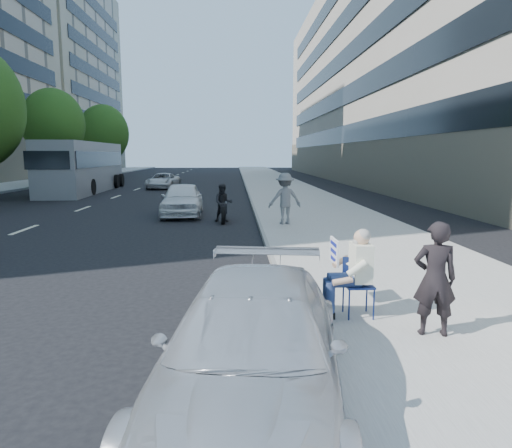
{
  "coord_description": "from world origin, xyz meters",
  "views": [
    {
      "loc": [
        0.59,
        -7.49,
        2.52
      ],
      "look_at": [
        1.08,
        2.96,
        0.92
      ],
      "focal_mm": 32.0,
      "sensor_mm": 36.0,
      "label": 1
    }
  ],
  "objects": [
    {
      "name": "jogger",
      "position": [
        2.3,
        7.94,
        1.02
      ],
      "size": [
        1.21,
        0.8,
        1.75
      ],
      "primitive_type": "imported",
      "rotation": [
        0.0,
        0.0,
        3.29
      ],
      "color": "slate",
      "rests_on": "near_sidewalk"
    },
    {
      "name": "far_bldg_north",
      "position": [
        -30.0,
        62.0,
        14.0
      ],
      "size": [
        22.0,
        28.0,
        28.0
      ],
      "primitive_type": "cube",
      "color": "#C8B396",
      "rests_on": "ground"
    },
    {
      "name": "near_sidewalk",
      "position": [
        4.0,
        20.0,
        0.07
      ],
      "size": [
        5.0,
        120.0,
        0.15
      ],
      "primitive_type": "cube",
      "color": "gray",
      "rests_on": "ground"
    },
    {
      "name": "tree_far_d",
      "position": [
        -13.7,
        30.0,
        4.89
      ],
      "size": [
        4.8,
        4.8,
        7.65
      ],
      "color": "#382616",
      "rests_on": "ground"
    },
    {
      "name": "motorcycle",
      "position": [
        0.16,
        9.56,
        0.64
      ],
      "size": [
        0.71,
        2.04,
        1.42
      ],
      "rotation": [
        0.0,
        0.0,
        0.04
      ],
      "color": "black",
      "rests_on": "ground"
    },
    {
      "name": "ground",
      "position": [
        0.0,
        0.0,
        0.0
      ],
      "size": [
        160.0,
        160.0,
        0.0
      ],
      "primitive_type": "plane",
      "color": "black",
      "rests_on": "ground"
    },
    {
      "name": "near_building",
      "position": [
        17.0,
        32.0,
        10.0
      ],
      "size": [
        14.0,
        70.0,
        20.0
      ],
      "primitive_type": "cube",
      "color": "gray",
      "rests_on": "ground"
    },
    {
      "name": "bus",
      "position": [
        -9.56,
        23.92,
        1.64
      ],
      "size": [
        2.97,
        12.13,
        3.3
      ],
      "rotation": [
        0.0,
        0.0,
        0.03
      ],
      "color": "slate",
      "rests_on": "ground"
    },
    {
      "name": "seated_protester",
      "position": [
        2.29,
        -1.06,
        0.87
      ],
      "size": [
        0.83,
        1.12,
        1.31
      ],
      "color": "navy",
      "rests_on": "near_sidewalk"
    },
    {
      "name": "tree_far_e",
      "position": [
        -13.7,
        44.0,
        4.78
      ],
      "size": [
        5.4,
        5.4,
        7.89
      ],
      "color": "#382616",
      "rests_on": "ground"
    },
    {
      "name": "parked_sedan",
      "position": [
        0.76,
        -3.22,
        0.63
      ],
      "size": [
        2.34,
        4.53,
        1.26
      ],
      "primitive_type": "imported",
      "rotation": [
        0.0,
        0.0,
        -0.14
      ],
      "color": "silver",
      "rests_on": "ground"
    },
    {
      "name": "white_sedan_near",
      "position": [
        -1.58,
        11.41,
        0.68
      ],
      "size": [
        1.78,
        4.08,
        1.37
      ],
      "primitive_type": "imported",
      "rotation": [
        0.0,
        0.0,
        0.04
      ],
      "color": "white",
      "rests_on": "ground"
    },
    {
      "name": "white_sedan_far",
      "position": [
        -4.69,
        26.6,
        0.57
      ],
      "size": [
        2.27,
        4.25,
        1.14
      ],
      "primitive_type": "imported",
      "rotation": [
        0.0,
        0.0,
        -0.1
      ],
      "color": "silver",
      "rests_on": "ground"
    },
    {
      "name": "pedestrian_woman",
      "position": [
        3.2,
        -1.83,
        0.91
      ],
      "size": [
        0.61,
        0.45,
        1.52
      ],
      "primitive_type": "imported",
      "rotation": [
        0.0,
        0.0,
        2.97
      ],
      "color": "black",
      "rests_on": "near_sidewalk"
    }
  ]
}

